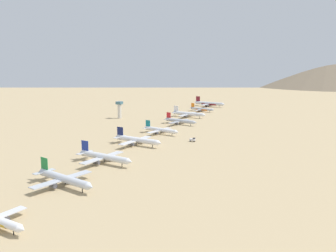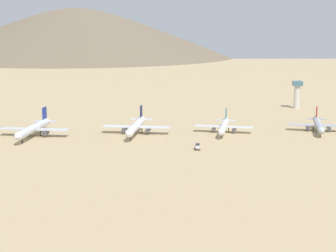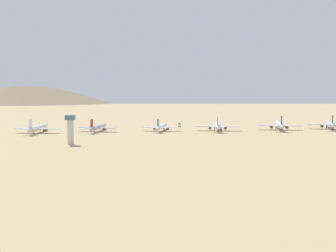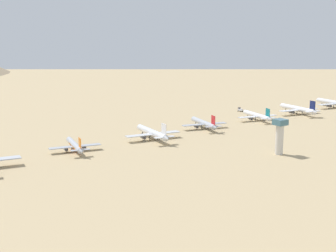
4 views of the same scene
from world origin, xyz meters
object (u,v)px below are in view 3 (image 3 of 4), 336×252
(parked_jet_1, at_px, (330,124))
(parked_jet_3, at_px, (218,125))
(service_truck, at_px, (179,125))
(parked_jet_5, at_px, (98,127))
(parked_jet_2, at_px, (279,125))
(parked_jet_6, at_px, (38,128))
(parked_jet_4, at_px, (161,127))
(control_tower, at_px, (70,128))

(parked_jet_1, bearing_deg, parked_jet_3, 97.22)
(service_truck, bearing_deg, parked_jet_5, 120.93)
(parked_jet_1, xyz_separation_m, parked_jet_2, (-7.26, 52.88, -0.02))
(parked_jet_1, bearing_deg, service_truck, 80.23)
(parked_jet_1, xyz_separation_m, service_truck, (25.81, 149.94, -3.01))
(parked_jet_1, height_order, parked_jet_2, parked_jet_1)
(parked_jet_2, xyz_separation_m, parked_jet_6, (-25.84, 230.62, -0.25))
(parked_jet_3, distance_m, service_truck, 53.82)
(parked_jet_1, xyz_separation_m, parked_jet_5, (-21.88, 229.52, -0.66))
(service_truck, bearing_deg, parked_jet_4, 156.29)
(parked_jet_1, relative_size, parked_jet_2, 1.00)
(parked_jet_3, relative_size, parked_jet_5, 1.15)
(parked_jet_4, xyz_separation_m, control_tower, (-93.61, 69.00, 8.32))
(parked_jet_1, xyz_separation_m, control_tower, (-111.50, 238.12, 7.59))
(parked_jet_1, distance_m, parked_jet_2, 53.37)
(parked_jet_1, height_order, control_tower, control_tower)
(parked_jet_5, height_order, service_truck, parked_jet_5)
(parked_jet_3, distance_m, parked_jet_5, 115.38)
(parked_jet_2, distance_m, parked_jet_5, 177.25)
(control_tower, bearing_deg, parked_jet_6, 30.06)
(parked_jet_6, xyz_separation_m, service_truck, (58.92, -133.56, -2.75))
(parked_jet_3, relative_size, parked_jet_6, 1.03)
(parked_jet_4, bearing_deg, parked_jet_1, -83.96)
(parked_jet_3, bearing_deg, parked_jet_1, -82.78)
(parked_jet_2, height_order, parked_jet_6, parked_jet_2)
(parked_jet_4, distance_m, service_truck, 47.78)
(parked_jet_2, height_order, parked_jet_5, parked_jet_2)
(parked_jet_1, distance_m, parked_jet_4, 170.07)
(parked_jet_4, bearing_deg, parked_jet_6, 97.58)
(parked_jet_1, height_order, service_truck, parked_jet_1)
(parked_jet_6, bearing_deg, service_truck, -66.20)
(parked_jet_1, bearing_deg, control_tower, 115.09)
(parked_jet_2, distance_m, service_truck, 102.58)
(parked_jet_1, relative_size, control_tower, 2.34)
(parked_jet_1, distance_m, control_tower, 263.04)
(parked_jet_2, relative_size, control_tower, 2.35)
(parked_jet_2, bearing_deg, control_tower, 119.37)
(parked_jet_3, height_order, parked_jet_5, parked_jet_3)
(parked_jet_5, distance_m, parked_jet_6, 55.13)
(parked_jet_3, height_order, parked_jet_4, parked_jet_3)
(parked_jet_3, height_order, control_tower, control_tower)
(parked_jet_3, relative_size, service_truck, 9.99)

